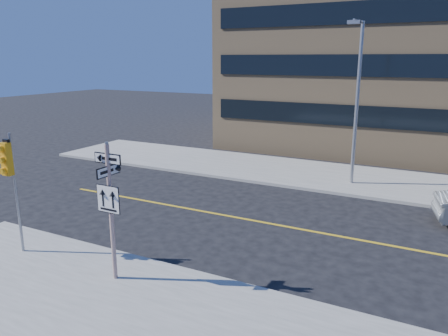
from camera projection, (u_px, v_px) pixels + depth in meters
The scene contains 5 objects.
ground at pixel (165, 250), 15.02m from camera, with size 120.00×120.00×0.00m, color black.
sign_pole at pixel (110, 204), 12.27m from camera, with size 0.92×0.92×4.06m.
traffic_signal at pixel (9, 169), 13.79m from camera, with size 0.32×0.45×4.00m.
streetlight_a at pixel (357, 93), 21.30m from camera, with size 0.55×2.25×8.00m.
building_brick at pixel (372, 24), 33.40m from camera, with size 18.00×18.00×18.00m, color tan.
Camera 1 is at (8.24, -11.35, 6.42)m, focal length 35.00 mm.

